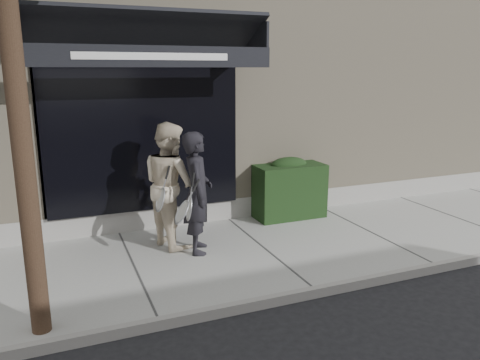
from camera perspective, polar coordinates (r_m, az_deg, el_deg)
name	(u,v)px	position (r m, az deg, el deg)	size (l,w,h in m)	color
ground	(263,254)	(7.46, 2.78, -8.97)	(80.00, 80.00, 0.00)	black
sidewalk	(263,250)	(7.44, 2.79, -8.55)	(20.00, 3.00, 0.12)	#9B9B96
curb	(314,292)	(6.19, 9.01, -13.33)	(20.00, 0.10, 0.14)	gray
building_facade	(177,73)	(11.58, -7.74, 12.76)	(14.30, 8.04, 5.64)	tan
hedge	(288,189)	(8.79, 5.91, -1.04)	(1.30, 0.70, 1.14)	black
pedestrian_front	(197,193)	(6.99, -5.22, -1.59)	(0.75, 0.94, 1.84)	black
pedestrian_back	(170,185)	(7.31, -8.48, -0.57)	(0.96, 1.11, 1.94)	beige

